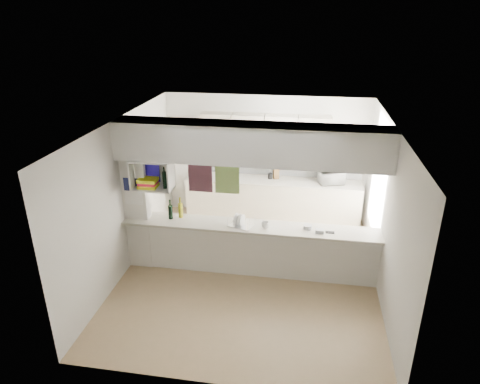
% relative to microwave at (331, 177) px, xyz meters
% --- Properties ---
extents(floor, '(4.80, 4.80, 0.00)m').
position_rel_microwave_xyz_m(floor, '(-1.37, -2.10, -1.05)').
color(floor, tan).
rests_on(floor, ground).
extents(ceiling, '(4.80, 4.80, 0.00)m').
position_rel_microwave_xyz_m(ceiling, '(-1.37, -2.10, 1.55)').
color(ceiling, white).
rests_on(ceiling, wall_back).
extents(wall_back, '(4.20, 0.00, 4.20)m').
position_rel_microwave_xyz_m(wall_back, '(-1.37, 0.30, 0.25)').
color(wall_back, silver).
rests_on(wall_back, floor).
extents(wall_left, '(0.00, 4.80, 4.80)m').
position_rel_microwave_xyz_m(wall_left, '(-3.47, -2.10, 0.25)').
color(wall_left, silver).
rests_on(wall_left, floor).
extents(wall_right, '(0.00, 4.80, 4.80)m').
position_rel_microwave_xyz_m(wall_right, '(0.73, -2.10, 0.25)').
color(wall_right, silver).
rests_on(wall_right, floor).
extents(servery_partition, '(4.20, 0.50, 2.60)m').
position_rel_microwave_xyz_m(servery_partition, '(-1.54, -2.09, 0.61)').
color(servery_partition, silver).
rests_on(servery_partition, floor).
extents(cubby_shelf, '(0.65, 0.35, 0.50)m').
position_rel_microwave_xyz_m(cubby_shelf, '(-2.93, -2.16, 0.66)').
color(cubby_shelf, white).
rests_on(cubby_shelf, bulkhead).
extents(kitchen_run, '(3.60, 0.63, 2.24)m').
position_rel_microwave_xyz_m(kitchen_run, '(-1.21, 0.04, -0.23)').
color(kitchen_run, beige).
rests_on(kitchen_run, floor).
extents(microwave, '(0.56, 0.46, 0.27)m').
position_rel_microwave_xyz_m(microwave, '(0.00, 0.00, 0.00)').
color(microwave, white).
rests_on(microwave, bench_top).
extents(bowl, '(0.22, 0.22, 0.05)m').
position_rel_microwave_xyz_m(bowl, '(-0.05, -0.01, 0.16)').
color(bowl, '#190D99').
rests_on(bowl, microwave).
extents(dish_rack, '(0.45, 0.39, 0.21)m').
position_rel_microwave_xyz_m(dish_rack, '(-1.50, -2.12, -0.05)').
color(dish_rack, silver).
rests_on(dish_rack, breakfast_bar).
extents(cup, '(0.13, 0.13, 0.10)m').
position_rel_microwave_xyz_m(cup, '(-1.10, -2.16, -0.07)').
color(cup, white).
rests_on(cup, dish_rack).
extents(wine_bottles, '(0.23, 0.16, 0.36)m').
position_rel_microwave_xyz_m(wine_bottles, '(-2.63, -2.02, -0.00)').
color(wine_bottles, black).
rests_on(wine_bottles, breakfast_bar).
extents(plastic_tubs, '(0.49, 0.21, 0.07)m').
position_rel_microwave_xyz_m(plastic_tubs, '(-0.34, -2.11, -0.10)').
color(plastic_tubs, silver).
rests_on(plastic_tubs, breakfast_bar).
extents(utensil_jar, '(0.09, 0.09, 0.12)m').
position_rel_microwave_xyz_m(utensil_jar, '(-1.24, 0.05, -0.07)').
color(utensil_jar, black).
rests_on(utensil_jar, bench_top).
extents(knife_block, '(0.14, 0.13, 0.22)m').
position_rel_microwave_xyz_m(knife_block, '(-1.12, 0.08, -0.02)').
color(knife_block, brown).
rests_on(knife_block, bench_top).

